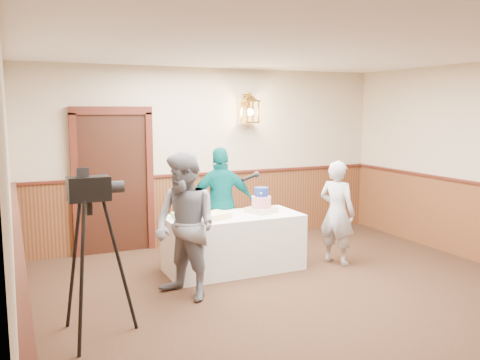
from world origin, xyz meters
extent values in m
plane|color=black|center=(0.00, 0.00, 0.00)|extent=(7.00, 7.00, 0.00)
cube|color=#C4B493|center=(0.00, 3.50, 1.40)|extent=(6.00, 0.02, 2.80)
cube|color=#C4B493|center=(-3.00, 0.00, 1.40)|extent=(0.02, 7.00, 2.80)
cube|color=white|center=(0.00, 0.00, 2.80)|extent=(6.00, 7.00, 0.02)
cube|color=#502C17|center=(0.00, 3.48, 0.55)|extent=(5.98, 0.04, 1.10)
cube|color=#502C17|center=(-2.98, 0.00, 0.55)|extent=(0.04, 6.98, 1.10)
cube|color=#481B13|center=(0.00, 3.46, 1.12)|extent=(5.98, 0.07, 0.04)
cube|color=black|center=(-1.60, 3.45, 1.05)|extent=(1.00, 0.06, 2.10)
cube|color=white|center=(-0.32, 1.90, 0.38)|extent=(1.80, 0.80, 0.75)
cube|color=beige|center=(0.11, 1.92, 0.78)|extent=(0.43, 0.43, 0.07)
cylinder|color=red|center=(0.11, 1.92, 0.89)|extent=(0.27, 0.27, 0.16)
cylinder|color=navy|center=(0.11, 1.92, 1.03)|extent=(0.19, 0.19, 0.12)
cube|color=#FDF697|center=(-0.64, 1.81, 0.79)|extent=(0.45, 0.40, 0.08)
cube|color=#9DC68C|center=(-0.97, 2.02, 0.78)|extent=(0.31, 0.25, 0.07)
imported|color=slate|center=(-1.23, 1.19, 0.84)|extent=(0.93, 1.01, 1.67)
cylinder|color=black|center=(-0.28, 1.51, 1.30)|extent=(0.23, 0.11, 0.09)
sphere|color=black|center=(-0.16, 1.55, 1.33)|extent=(0.08, 0.08, 0.08)
imported|color=#A2A2A8|center=(1.11, 1.58, 0.73)|extent=(0.54, 0.63, 1.45)
imported|color=#045655|center=(-0.26, 2.45, 0.81)|extent=(1.01, 0.59, 1.62)
cube|color=black|center=(-2.34, 0.59, 1.43)|extent=(0.38, 0.22, 0.23)
cylinder|color=black|center=(-2.10, 0.60, 1.43)|extent=(0.15, 0.12, 0.11)
camera|label=1|loc=(-2.99, -4.16, 2.15)|focal=38.00mm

